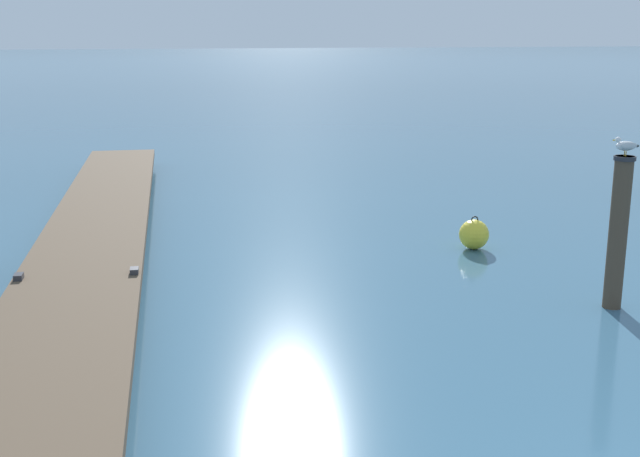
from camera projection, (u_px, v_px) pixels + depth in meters
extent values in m
cube|color=brown|center=(99.00, 223.00, 15.02)|extent=(3.55, 18.50, 0.16)
cylinder|color=#4C3D2D|center=(72.00, 318.00, 10.67)|extent=(0.36, 0.36, 0.29)
cylinder|color=#4C3D2D|center=(99.00, 235.00, 15.07)|extent=(0.36, 0.36, 0.29)
cylinder|color=#4C3D2D|center=(114.00, 189.00, 19.46)|extent=(0.36, 0.36, 0.29)
cylinder|color=#4C3D2D|center=(124.00, 160.00, 23.86)|extent=(0.36, 0.36, 0.29)
cube|color=#333338|center=(19.00, 277.00, 11.33)|extent=(0.14, 0.21, 0.08)
cube|color=#333338|center=(134.00, 271.00, 11.61)|extent=(0.14, 0.21, 0.08)
cylinder|color=#4C3D2D|center=(618.00, 233.00, 11.27)|extent=(0.26, 0.26, 2.20)
cylinder|color=#28282D|center=(625.00, 158.00, 11.02)|extent=(0.30, 0.30, 0.06)
cylinder|color=gold|center=(626.00, 154.00, 10.98)|extent=(0.01, 0.01, 0.07)
cylinder|color=gold|center=(624.00, 153.00, 11.03)|extent=(0.01, 0.01, 0.07)
ellipsoid|color=white|center=(626.00, 146.00, 10.98)|extent=(0.30, 0.18, 0.13)
ellipsoid|color=silver|center=(629.00, 146.00, 10.93)|extent=(0.24, 0.09, 0.09)
ellipsoid|color=#383838|center=(637.00, 146.00, 10.94)|extent=(0.07, 0.04, 0.04)
ellipsoid|color=silver|center=(626.00, 145.00, 11.03)|extent=(0.24, 0.09, 0.09)
ellipsoid|color=#383838|center=(634.00, 145.00, 11.03)|extent=(0.07, 0.04, 0.04)
cone|color=white|center=(637.00, 146.00, 10.99)|extent=(0.09, 0.09, 0.07)
sphere|color=white|center=(618.00, 140.00, 10.96)|extent=(0.08, 0.08, 0.08)
cone|color=gold|center=(615.00, 140.00, 10.95)|extent=(0.05, 0.03, 0.02)
sphere|color=yellow|center=(474.00, 234.00, 14.59)|extent=(0.54, 0.54, 0.54)
torus|color=black|center=(475.00, 220.00, 14.52)|extent=(0.14, 0.02, 0.14)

